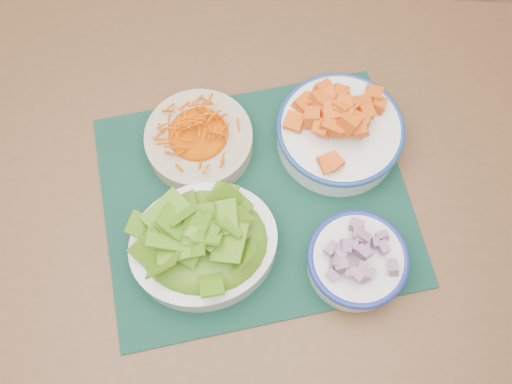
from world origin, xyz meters
TOP-DOWN VIEW (x-y plane):
  - table at (0.19, 0.27)m, footprint 1.38×0.99m
  - placemat at (0.28, 0.26)m, footprint 0.57×0.49m
  - carrot_bowl at (0.19, 0.36)m, footprint 0.20×0.20m
  - squash_bowl at (0.43, 0.36)m, footprint 0.27×0.27m
  - lettuce_bowl at (0.20, 0.17)m, footprint 0.28×0.25m
  - onion_bowl at (0.43, 0.13)m, footprint 0.16×0.16m

SIDE VIEW (x-z plane):
  - table at x=0.19m, z-range 0.29..1.04m
  - placemat at x=0.28m, z-range 0.75..0.75m
  - carrot_bowl at x=0.19m, z-range 0.75..0.83m
  - onion_bowl at x=0.43m, z-range 0.75..0.83m
  - lettuce_bowl at x=0.20m, z-range 0.75..0.85m
  - squash_bowl at x=0.43m, z-range 0.75..0.86m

